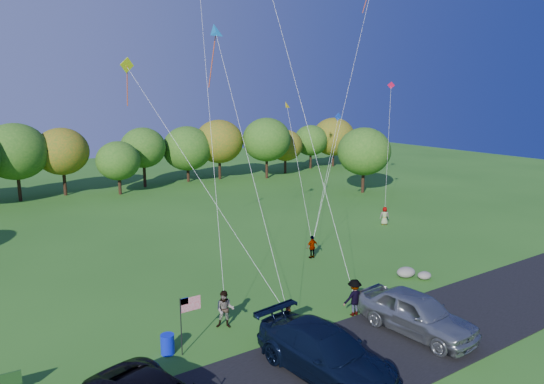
{
  "coord_description": "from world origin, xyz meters",
  "views": [
    {
      "loc": [
        -14.6,
        -17.88,
        11.22
      ],
      "look_at": [
        1.06,
        6.0,
        5.37
      ],
      "focal_mm": 32.0,
      "sensor_mm": 36.0,
      "label": 1
    }
  ],
  "objects_px": {
    "flyer_b": "(225,309)",
    "trash_barrel": "(168,344)",
    "minivan_silver": "(416,313)",
    "flyer_c": "(354,297)",
    "minivan_navy": "(326,352)",
    "flyer_d": "(312,247)",
    "flyer_e": "(385,216)",
    "flyer_a": "(289,319)"
  },
  "relations": [
    {
      "from": "flyer_b",
      "to": "trash_barrel",
      "type": "relative_size",
      "value": 2.09
    },
    {
      "from": "minivan_navy",
      "to": "flyer_e",
      "type": "distance_m",
      "value": 24.16
    },
    {
      "from": "minivan_silver",
      "to": "flyer_d",
      "type": "relative_size",
      "value": 3.62
    },
    {
      "from": "flyer_b",
      "to": "flyer_d",
      "type": "relative_size",
      "value": 1.17
    },
    {
      "from": "flyer_b",
      "to": "flyer_e",
      "type": "bearing_deg",
      "value": 58.83
    },
    {
      "from": "minivan_silver",
      "to": "flyer_a",
      "type": "distance_m",
      "value": 6.05
    },
    {
      "from": "flyer_e",
      "to": "trash_barrel",
      "type": "xyz_separation_m",
      "value": [
        -23.64,
        -9.93,
        -0.34
      ]
    },
    {
      "from": "flyer_c",
      "to": "trash_barrel",
      "type": "distance_m",
      "value": 9.57
    },
    {
      "from": "flyer_a",
      "to": "flyer_c",
      "type": "relative_size",
      "value": 0.91
    },
    {
      "from": "minivan_silver",
      "to": "flyer_b",
      "type": "bearing_deg",
      "value": 136.75
    },
    {
      "from": "minivan_navy",
      "to": "flyer_e",
      "type": "xyz_separation_m",
      "value": [
        18.94,
        15.0,
        -0.23
      ]
    },
    {
      "from": "minivan_navy",
      "to": "flyer_c",
      "type": "bearing_deg",
      "value": 28.94
    },
    {
      "from": "minivan_silver",
      "to": "flyer_c",
      "type": "xyz_separation_m",
      "value": [
        -1.1,
        3.08,
        -0.09
      ]
    },
    {
      "from": "flyer_a",
      "to": "flyer_c",
      "type": "height_order",
      "value": "flyer_c"
    },
    {
      "from": "flyer_b",
      "to": "trash_barrel",
      "type": "height_order",
      "value": "flyer_b"
    },
    {
      "from": "minivan_navy",
      "to": "flyer_a",
      "type": "relative_size",
      "value": 3.75
    },
    {
      "from": "flyer_b",
      "to": "flyer_e",
      "type": "relative_size",
      "value": 1.19
    },
    {
      "from": "minivan_silver",
      "to": "trash_barrel",
      "type": "bearing_deg",
      "value": 149.72
    },
    {
      "from": "flyer_c",
      "to": "flyer_a",
      "type": "bearing_deg",
      "value": 5.43
    },
    {
      "from": "flyer_e",
      "to": "flyer_d",
      "type": "bearing_deg",
      "value": 52.14
    },
    {
      "from": "minivan_silver",
      "to": "trash_barrel",
      "type": "height_order",
      "value": "minivan_silver"
    },
    {
      "from": "minivan_navy",
      "to": "flyer_d",
      "type": "relative_size",
      "value": 4.1
    },
    {
      "from": "minivan_navy",
      "to": "flyer_e",
      "type": "bearing_deg",
      "value": 31.27
    },
    {
      "from": "minivan_silver",
      "to": "flyer_b",
      "type": "relative_size",
      "value": 3.11
    },
    {
      "from": "flyer_a",
      "to": "trash_barrel",
      "type": "relative_size",
      "value": 1.96
    },
    {
      "from": "flyer_d",
      "to": "flyer_e",
      "type": "distance_m",
      "value": 11.14
    },
    {
      "from": "flyer_a",
      "to": "flyer_e",
      "type": "relative_size",
      "value": 1.11
    },
    {
      "from": "flyer_e",
      "to": "flyer_b",
      "type": "bearing_deg",
      "value": 58.31
    },
    {
      "from": "flyer_b",
      "to": "minivan_navy",
      "type": "bearing_deg",
      "value": -41.4
    },
    {
      "from": "flyer_c",
      "to": "minivan_navy",
      "type": "bearing_deg",
      "value": 41.49
    },
    {
      "from": "flyer_a",
      "to": "flyer_b",
      "type": "relative_size",
      "value": 0.94
    },
    {
      "from": "flyer_a",
      "to": "trash_barrel",
      "type": "xyz_separation_m",
      "value": [
        -5.31,
        1.65,
        -0.43
      ]
    },
    {
      "from": "minivan_silver",
      "to": "flyer_c",
      "type": "relative_size",
      "value": 3.02
    },
    {
      "from": "minivan_silver",
      "to": "flyer_a",
      "type": "height_order",
      "value": "minivan_silver"
    },
    {
      "from": "flyer_e",
      "to": "minivan_navy",
      "type": "bearing_deg",
      "value": 72.54
    },
    {
      "from": "trash_barrel",
      "to": "flyer_a",
      "type": "bearing_deg",
      "value": -17.26
    },
    {
      "from": "minivan_silver",
      "to": "flyer_c",
      "type": "bearing_deg",
      "value": 103.57
    },
    {
      "from": "flyer_e",
      "to": "trash_barrel",
      "type": "height_order",
      "value": "flyer_e"
    },
    {
      "from": "minivan_silver",
      "to": "flyer_a",
      "type": "relative_size",
      "value": 3.32
    },
    {
      "from": "flyer_b",
      "to": "trash_barrel",
      "type": "bearing_deg",
      "value": -131.85
    },
    {
      "from": "flyer_c",
      "to": "flyer_e",
      "type": "bearing_deg",
      "value": -135.44
    },
    {
      "from": "minivan_navy",
      "to": "flyer_d",
      "type": "height_order",
      "value": "minivan_navy"
    }
  ]
}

